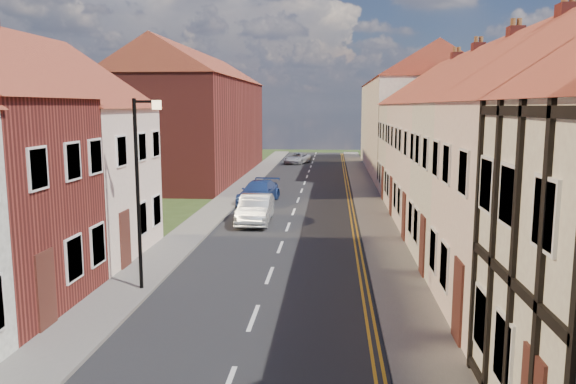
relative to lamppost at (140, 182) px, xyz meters
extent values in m
cube|color=black|center=(3.81, 10.00, -3.53)|extent=(7.00, 90.00, 0.02)
cube|color=gray|center=(-0.59, 10.00, -3.48)|extent=(1.80, 90.00, 0.12)
cube|color=gray|center=(8.21, 10.00, -3.48)|extent=(1.80, 90.00, 0.12)
cube|color=#F3F0CD|center=(13.11, 3.50, -0.54)|extent=(8.00, 5.00, 6.00)
cube|color=maroon|center=(13.11, 1.60, 4.66)|extent=(0.60, 0.60, 1.60)
cube|color=#FFE2C9|center=(13.11, 8.90, -0.54)|extent=(8.00, 5.80, 6.00)
cube|color=maroon|center=(13.11, 6.60, 4.66)|extent=(0.60, 0.60, 1.60)
cube|color=#FFE2C9|center=(13.11, 14.30, -0.54)|extent=(8.00, 5.00, 6.00)
cube|color=maroon|center=(13.11, 12.40, 4.66)|extent=(0.60, 0.60, 1.60)
cube|color=#F3F0CD|center=(13.11, 19.70, -0.54)|extent=(8.00, 5.80, 6.00)
cube|color=maroon|center=(13.11, 17.40, 4.66)|extent=(0.60, 0.60, 1.60)
cube|color=#FFE2C9|center=(-5.49, 3.85, -0.64)|extent=(8.00, 6.10, 5.80)
cube|color=#F3F0CD|center=(13.11, 35.00, 0.46)|extent=(8.00, 24.00, 8.00)
cube|color=maroon|center=(-5.49, 30.00, 0.46)|extent=(8.00, 24.00, 8.00)
cylinder|color=black|center=(-0.09, 0.00, -0.42)|extent=(0.12, 0.12, 6.00)
cube|color=black|center=(0.26, 0.00, 2.48)|extent=(0.70, 0.08, 0.08)
cube|color=#FFD899|center=(0.61, 0.00, 2.38)|extent=(0.25, 0.15, 0.28)
imported|color=#B5BABE|center=(2.09, 10.86, -2.82)|extent=(1.56, 4.36, 1.43)
imported|color=navy|center=(1.47, 16.85, -2.86)|extent=(2.49, 4.86, 1.35)
imported|color=silver|center=(2.31, 40.83, -2.97)|extent=(3.08, 4.48, 1.14)
camera|label=1|loc=(5.98, -16.87, 2.34)|focal=35.00mm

